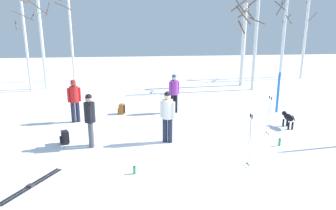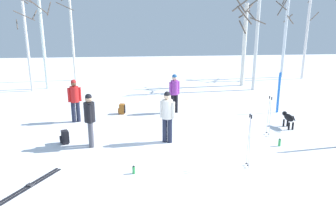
{
  "view_description": "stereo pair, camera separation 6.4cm",
  "coord_description": "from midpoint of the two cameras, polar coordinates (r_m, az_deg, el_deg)",
  "views": [
    {
      "loc": [
        -1.92,
        -8.0,
        3.75
      ],
      "look_at": [
        -0.61,
        2.38,
        1.0
      ],
      "focal_mm": 32.57,
      "sensor_mm": 36.0,
      "label": 1
    },
    {
      "loc": [
        -1.86,
        -8.01,
        3.75
      ],
      "look_at": [
        -0.61,
        2.38,
        1.0
      ],
      "focal_mm": 32.57,
      "sensor_mm": 36.0,
      "label": 2
    }
  ],
  "objects": [
    {
      "name": "birch_tree_6",
      "position": [
        23.91,
        24.3,
        12.1
      ],
      "size": [
        0.75,
        1.09,
        6.49
      ],
      "color": "silver",
      "rests_on": "ground_plane"
    },
    {
      "name": "ski_poles_0",
      "position": [
        8.46,
        14.82,
        -6.21
      ],
      "size": [
        0.07,
        0.21,
        1.49
      ],
      "color": "#B2B2BC",
      "rests_on": "ground_plane"
    },
    {
      "name": "birch_tree_5",
      "position": [
        23.99,
        20.76,
        12.4
      ],
      "size": [
        1.19,
        1.34,
        5.96
      ],
      "color": "silver",
      "rests_on": "ground_plane"
    },
    {
      "name": "dog",
      "position": [
        12.28,
        21.38,
        -2.22
      ],
      "size": [
        0.23,
        0.9,
        0.57
      ],
      "color": "black",
      "rests_on": "ground_plane"
    },
    {
      "name": "ski_pair_lying_0",
      "position": [
        8.28,
        -24.27,
        -13.52
      ],
      "size": [
        1.06,
        1.69,
        0.05
      ],
      "color": "black",
      "rests_on": "ground_plane"
    },
    {
      "name": "backpack_0",
      "position": [
        10.5,
        -18.95,
        -5.79
      ],
      "size": [
        0.33,
        0.31,
        0.44
      ],
      "color": "black",
      "rests_on": "ground_plane"
    },
    {
      "name": "ground_plane",
      "position": [
        9.04,
        5.62,
        -9.86
      ],
      "size": [
        60.0,
        60.0,
        0.0
      ],
      "primitive_type": "plane",
      "color": "white"
    },
    {
      "name": "backpack_1",
      "position": [
        13.39,
        -8.83,
        -0.77
      ],
      "size": [
        0.32,
        0.3,
        0.44
      ],
      "color": "#99591E",
      "rests_on": "ground_plane"
    },
    {
      "name": "person_1",
      "position": [
        9.84,
        -0.28,
        -1.61
      ],
      "size": [
        0.47,
        0.34,
        1.72
      ],
      "color": "#1E2338",
      "rests_on": "ground_plane"
    },
    {
      "name": "ski_pair_planted_1",
      "position": [
        14.14,
        19.78,
        2.17
      ],
      "size": [
        0.14,
        0.06,
        1.79
      ],
      "color": "blue",
      "rests_on": "ground_plane"
    },
    {
      "name": "birch_tree_3",
      "position": [
        19.87,
        13.78,
        11.48
      ],
      "size": [
        1.23,
        1.49,
        5.42
      ],
      "color": "white",
      "rests_on": "ground_plane"
    },
    {
      "name": "birch_tree_1",
      "position": [
        19.63,
        -22.77,
        12.63
      ],
      "size": [
        1.4,
        1.4,
        6.69
      ],
      "color": "silver",
      "rests_on": "ground_plane"
    },
    {
      "name": "water_bottle_0",
      "position": [
        8.14,
        -6.52,
        -12.01
      ],
      "size": [
        0.08,
        0.08,
        0.22
      ],
      "color": "green",
      "rests_on": "ground_plane"
    },
    {
      "name": "person_3",
      "position": [
        13.24,
        1.01,
        2.64
      ],
      "size": [
        0.48,
        0.34,
        1.72
      ],
      "color": "black",
      "rests_on": "ground_plane"
    },
    {
      "name": "ski_poles_1",
      "position": [
        11.1,
        18.24,
        -1.72
      ],
      "size": [
        0.07,
        0.26,
        1.4
      ],
      "color": "#B2B2BC",
      "rests_on": "ground_plane"
    },
    {
      "name": "birch_tree_0",
      "position": [
        19.24,
        -25.21,
        10.83
      ],
      "size": [
        1.21,
        0.95,
        5.51
      ],
      "color": "silver",
      "rests_on": "ground_plane"
    },
    {
      "name": "person_2",
      "position": [
        9.81,
        -14.6,
        -2.16
      ],
      "size": [
        0.34,
        0.51,
        1.72
      ],
      "color": "#4C4C56",
      "rests_on": "ground_plane"
    },
    {
      "name": "birch_tree_4",
      "position": [
        18.62,
        15.99,
        12.65
      ],
      "size": [
        1.33,
        1.44,
        6.27
      ],
      "color": "silver",
      "rests_on": "ground_plane"
    },
    {
      "name": "water_bottle_1",
      "position": [
        10.43,
        19.98,
        -6.58
      ],
      "size": [
        0.08,
        0.08,
        0.25
      ],
      "color": "green",
      "rests_on": "ground_plane"
    },
    {
      "name": "birch_tree_2",
      "position": [
        22.11,
        -18.02,
        14.87
      ],
      "size": [
        1.62,
        1.73,
        7.92
      ],
      "color": "white",
      "rests_on": "ground_plane"
    },
    {
      "name": "person_0",
      "position": [
        12.51,
        -17.26,
        1.25
      ],
      "size": [
        0.5,
        0.34,
        1.72
      ],
      "color": "#1E2338",
      "rests_on": "ground_plane"
    }
  ]
}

